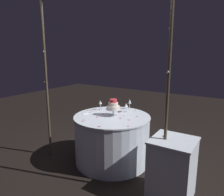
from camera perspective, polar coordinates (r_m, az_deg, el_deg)
name	(u,v)px	position (r m, az deg, el deg)	size (l,w,h in m)	color
ground_plane	(112,160)	(3.59, 0.00, -16.13)	(12.00, 12.00, 0.00)	black
decorative_arch	(96,63)	(2.84, -4.31, 9.25)	(1.99, 0.06, 2.44)	#473D2D
main_table	(112,139)	(3.43, 0.00, -10.68)	(1.17, 1.17, 0.74)	silver
side_table	(172,169)	(2.75, 15.50, -17.51)	(0.49, 0.49, 0.73)	silver
tiered_cake	(113,106)	(3.28, 0.33, -2.11)	(0.22, 0.22, 0.26)	silver
wine_glass_0	(126,106)	(3.50, 3.72, -2.02)	(0.07, 0.07, 0.14)	silver
wine_glass_1	(100,103)	(3.62, -3.11, -1.31)	(0.06, 0.06, 0.16)	silver
wine_glass_2	(130,102)	(3.67, 4.67, -1.03)	(0.06, 0.06, 0.17)	silver
cake_knife	(90,113)	(3.49, -5.76, -3.83)	(0.12, 0.28, 0.01)	silver
rose_petal_0	(118,111)	(3.56, 1.71, -3.46)	(0.03, 0.02, 0.00)	#C61951
rose_petal_1	(91,110)	(3.61, -5.60, -3.29)	(0.03, 0.02, 0.00)	#C61951
rose_petal_2	(82,121)	(3.08, -7.86, -6.11)	(0.03, 0.02, 0.00)	#C61951
rose_petal_3	(118,111)	(3.55, 1.67, -3.51)	(0.03, 0.02, 0.00)	#C61951
rose_petal_4	(85,113)	(3.47, -7.04, -3.98)	(0.03, 0.02, 0.00)	#C61951
rose_petal_5	(120,118)	(3.20, 2.18, -5.31)	(0.04, 0.03, 0.00)	#C61951
rose_petal_6	(105,114)	(3.39, -1.97, -4.28)	(0.02, 0.02, 0.00)	#C61951
rose_petal_7	(97,117)	(3.26, -3.99, -5.02)	(0.04, 0.03, 0.00)	#C61951
rose_petal_8	(88,110)	(3.65, -6.38, -3.16)	(0.03, 0.02, 0.00)	#C61951
rose_petal_9	(124,116)	(3.31, 3.10, -4.73)	(0.03, 0.02, 0.00)	#C61951
rose_petal_10	(137,116)	(3.30, 6.56, -4.82)	(0.03, 0.02, 0.00)	#C61951
rose_petal_11	(84,120)	(3.13, -7.30, -5.78)	(0.03, 0.02, 0.00)	#C61951
rose_petal_12	(103,115)	(3.37, -2.29, -4.40)	(0.04, 0.03, 0.00)	#C61951
rose_petal_13	(99,126)	(2.86, -3.42, -7.50)	(0.04, 0.03, 0.00)	#C61951
rose_petal_14	(119,112)	(3.50, 1.82, -3.78)	(0.04, 0.03, 0.00)	#C61951
rose_petal_15	(135,110)	(3.63, 6.17, -3.22)	(0.03, 0.02, 0.00)	#C61951
rose_petal_16	(129,120)	(3.12, 4.37, -5.78)	(0.03, 0.02, 0.00)	#C61951
rose_petal_17	(128,126)	(2.87, 4.25, -7.45)	(0.03, 0.02, 0.00)	#C61951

